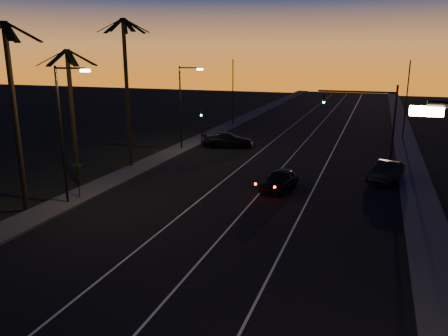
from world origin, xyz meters
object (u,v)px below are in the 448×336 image
at_px(signal_mast, 368,109).
at_px(right_car, 386,172).
at_px(lead_car, 280,180).
at_px(cross_car, 228,140).

relative_size(signal_mast, right_car, 1.46).
height_order(signal_mast, lead_car, signal_mast).
bearing_deg(signal_mast, right_car, -75.61).
xyz_separation_m(signal_mast, lead_car, (-5.52, -12.16, -4.05)).
relative_size(right_car, cross_car, 0.85).
xyz_separation_m(signal_mast, right_car, (1.86, -7.26, -4.01)).
height_order(signal_mast, right_car, signal_mast).
height_order(lead_car, right_car, right_car).
distance_m(signal_mast, cross_car, 14.55).
relative_size(signal_mast, lead_car, 1.43).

